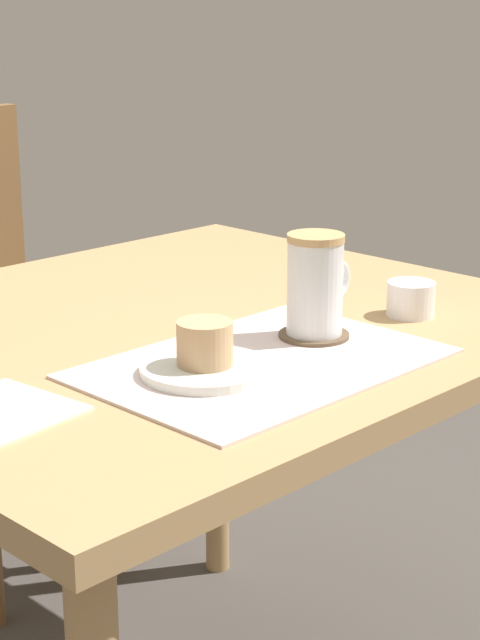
{
  "coord_description": "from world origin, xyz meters",
  "views": [
    {
      "loc": [
        -0.98,
        -1.09,
        1.18
      ],
      "look_at": [
        -0.05,
        -0.18,
        0.79
      ],
      "focal_mm": 60.0,
      "sensor_mm": 36.0,
      "label": 1
    }
  ],
  "objects_px": {
    "dining_table": "(176,375)",
    "coffee_mug": "(316,284)",
    "pastry_plate": "(205,369)",
    "sugar_bowl": "(411,299)",
    "pastry": "(205,343)"
  },
  "relations": [
    {
      "from": "dining_table",
      "to": "coffee_mug",
      "type": "bearing_deg",
      "value": -70.5
    },
    {
      "from": "dining_table",
      "to": "sugar_bowl",
      "type": "distance_m",
      "value": 0.36
    },
    {
      "from": "pastry_plate",
      "to": "pastry",
      "type": "relative_size",
      "value": 2.32
    },
    {
      "from": "pastry",
      "to": "sugar_bowl",
      "type": "xyz_separation_m",
      "value": [
        0.39,
        -0.02,
        -0.02
      ]
    },
    {
      "from": "dining_table",
      "to": "coffee_mug",
      "type": "height_order",
      "value": "coffee_mug"
    },
    {
      "from": "dining_table",
      "to": "sugar_bowl",
      "type": "height_order",
      "value": "sugar_bowl"
    },
    {
      "from": "pastry",
      "to": "dining_table",
      "type": "bearing_deg",
      "value": 56.46
    },
    {
      "from": "pastry_plate",
      "to": "pastry",
      "type": "xyz_separation_m",
      "value": [
        0.0,
        0.0,
        0.03
      ]
    },
    {
      "from": "pastry",
      "to": "coffee_mug",
      "type": "relative_size",
      "value": 0.5
    },
    {
      "from": "pastry",
      "to": "coffee_mug",
      "type": "xyz_separation_m",
      "value": [
        0.21,
        0.0,
        0.03
      ]
    },
    {
      "from": "dining_table",
      "to": "pastry",
      "type": "distance_m",
      "value": 0.28
    },
    {
      "from": "pastry_plate",
      "to": "coffee_mug",
      "type": "bearing_deg",
      "value": 0.81
    },
    {
      "from": "sugar_bowl",
      "to": "pastry_plate",
      "type": "bearing_deg",
      "value": 176.77
    },
    {
      "from": "pastry",
      "to": "sugar_bowl",
      "type": "bearing_deg",
      "value": -3.23
    },
    {
      "from": "pastry_plate",
      "to": "sugar_bowl",
      "type": "height_order",
      "value": "sugar_bowl"
    }
  ]
}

